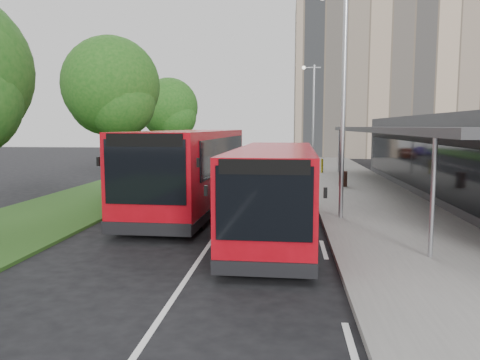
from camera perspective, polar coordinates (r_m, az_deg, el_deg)
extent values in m
plane|color=black|center=(15.59, -2.66, -6.24)|extent=(120.00, 120.00, 0.00)
cube|color=slate|center=(35.40, 11.90, 0.93)|extent=(5.00, 80.00, 0.15)
cube|color=#244B18|center=(36.40, -8.91, 1.11)|extent=(5.00, 80.00, 0.10)
cube|color=silver|center=(30.32, 1.54, 0.02)|extent=(0.12, 70.00, 0.01)
cube|color=silver|center=(7.90, 13.55, -19.48)|extent=(0.12, 2.00, 0.01)
cube|color=silver|center=(13.52, 10.15, -8.31)|extent=(0.12, 2.00, 0.01)
cube|color=silver|center=(19.37, 8.85, -3.77)|extent=(0.12, 2.00, 0.01)
cube|color=silver|center=(25.29, 8.16, -1.35)|extent=(0.12, 2.00, 0.01)
cube|color=silver|center=(31.25, 7.73, 0.16)|extent=(0.12, 2.00, 0.01)
cube|color=silver|center=(37.21, 7.44, 1.18)|extent=(0.12, 2.00, 0.01)
cube|color=silver|center=(43.19, 7.23, 1.92)|extent=(0.12, 2.00, 0.01)
cube|color=silver|center=(49.17, 7.07, 2.48)|extent=(0.12, 2.00, 0.01)
cube|color=silver|center=(55.16, 6.94, 2.92)|extent=(0.12, 2.00, 0.01)
cube|color=silver|center=(61.14, 6.84, 3.27)|extent=(0.12, 2.00, 0.01)
cube|color=tan|center=(58.50, 17.79, 11.68)|extent=(22.00, 12.00, 18.00)
cube|color=#2E2E30|center=(24.68, 26.61, 2.48)|extent=(5.00, 26.00, 4.00)
cube|color=black|center=(23.93, 20.90, 1.68)|extent=(0.06, 24.00, 2.20)
cube|color=#2E2E30|center=(23.56, 18.05, 5.86)|extent=(2.80, 26.00, 0.25)
cylinder|color=#9B9DA3|center=(12.70, 22.43, -2.10)|extent=(0.12, 0.12, 3.30)
cylinder|color=#9B9DA3|center=(34.28, 11.97, 3.39)|extent=(0.12, 0.12, 3.30)
cylinder|color=#342415|center=(25.80, -15.21, 3.07)|extent=(0.36, 0.36, 3.98)
sphere|color=#194D14|center=(25.85, -15.46, 11.10)|extent=(5.07, 5.07, 5.07)
sphere|color=#194D14|center=(25.21, -14.44, 9.19)|extent=(3.62, 3.62, 3.62)
sphere|color=#194D14|center=(26.46, -16.04, 9.60)|extent=(3.98, 3.98, 3.98)
cylinder|color=#342415|center=(37.25, -8.56, 3.88)|extent=(0.36, 0.36, 3.53)
sphere|color=#194D14|center=(37.24, -8.65, 8.82)|extent=(4.49, 4.49, 4.49)
sphere|color=#194D14|center=(36.68, -7.87, 7.61)|extent=(3.21, 3.21, 3.21)
sphere|color=#194D14|center=(37.83, -9.18, 7.92)|extent=(3.53, 3.53, 3.53)
cylinder|color=#9B9DA3|center=(17.16, 12.47, 8.73)|extent=(0.16, 0.16, 8.00)
cylinder|color=#9B9DA3|center=(37.09, 8.93, 7.55)|extent=(0.16, 0.16, 8.00)
cylinder|color=#9B9DA3|center=(37.35, 8.73, 13.39)|extent=(1.40, 0.10, 0.10)
sphere|color=silver|center=(37.33, 7.78, 13.41)|extent=(0.28, 0.28, 0.28)
cube|color=#A90914|center=(14.86, 4.29, -0.80)|extent=(2.52, 9.79, 2.46)
cube|color=black|center=(15.07, 4.25, -5.34)|extent=(2.54, 9.81, 0.28)
cube|color=black|center=(9.99, 2.94, -2.91)|extent=(2.09, 0.09, 1.62)
cube|color=black|center=(19.69, 4.98, 2.15)|extent=(2.04, 0.09, 1.21)
cube|color=black|center=(15.19, -0.10, 1.05)|extent=(0.22, 8.35, 1.11)
cube|color=black|center=(15.08, 8.83, 0.93)|extent=(0.22, 8.35, 1.11)
cube|color=black|center=(10.32, 2.89, -10.82)|extent=(2.32, 0.13, 0.32)
cube|color=black|center=(9.89, 2.97, 1.59)|extent=(1.95, 0.08, 0.32)
cube|color=black|center=(10.33, -4.17, -1.31)|extent=(0.08, 0.08, 0.23)
cube|color=black|center=(10.16, 10.37, -1.53)|extent=(0.08, 0.08, 0.23)
cylinder|color=black|center=(12.08, -1.16, -8.00)|extent=(0.30, 0.84, 0.84)
cylinder|color=black|center=(11.97, 8.21, -8.21)|extent=(0.30, 0.84, 0.84)
cylinder|color=black|center=(18.21, 1.67, -3.04)|extent=(0.30, 0.84, 0.84)
cylinder|color=black|center=(18.14, 7.82, -3.14)|extent=(0.30, 0.84, 0.84)
cube|color=#A90914|center=(19.42, -5.94, 1.72)|extent=(3.08, 11.55, 2.90)
cube|color=black|center=(19.59, -5.89, -2.40)|extent=(3.10, 11.57, 0.33)
cube|color=black|center=(13.88, -11.51, 0.96)|extent=(2.46, 0.12, 1.91)
cube|color=black|center=(25.01, -2.86, 3.89)|extent=(2.40, 0.12, 1.42)
cube|color=black|center=(20.07, -9.59, 3.31)|extent=(0.35, 9.83, 1.31)
cube|color=black|center=(19.43, -1.74, 3.29)|extent=(0.35, 9.83, 1.31)
cube|color=black|center=(14.14, -11.37, -5.89)|extent=(2.73, 0.16, 0.38)
cube|color=black|center=(13.82, -11.61, 4.79)|extent=(2.29, 0.11, 0.38)
cube|color=black|center=(14.65, -16.90, 2.17)|extent=(0.08, 0.08, 0.27)
cube|color=black|center=(13.67, -5.13, 2.13)|extent=(0.08, 0.08, 0.27)
cylinder|color=black|center=(16.40, -12.84, -4.01)|extent=(0.36, 0.99, 0.98)
cylinder|color=black|center=(15.75, -4.98, -4.30)|extent=(0.36, 0.99, 0.98)
cylinder|color=black|center=(23.42, -6.50, -0.75)|extent=(0.36, 0.99, 0.98)
cylinder|color=black|center=(22.97, -0.94, -0.86)|extent=(0.36, 0.99, 0.98)
cylinder|color=#361D16|center=(26.49, 12.45, 0.15)|extent=(0.61, 0.61, 0.84)
cylinder|color=yellow|center=(33.99, 9.97, 1.71)|extent=(0.20, 0.20, 0.99)
imported|color=#5B190D|center=(52.70, 5.31, 3.43)|extent=(1.54, 3.62, 1.22)
imported|color=navy|center=(58.30, 2.33, 3.65)|extent=(1.32, 3.19, 1.03)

